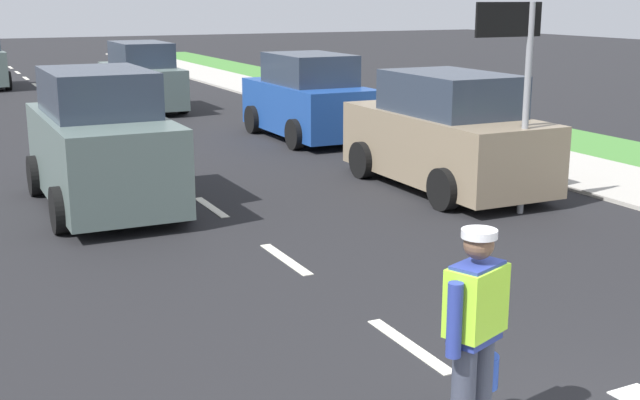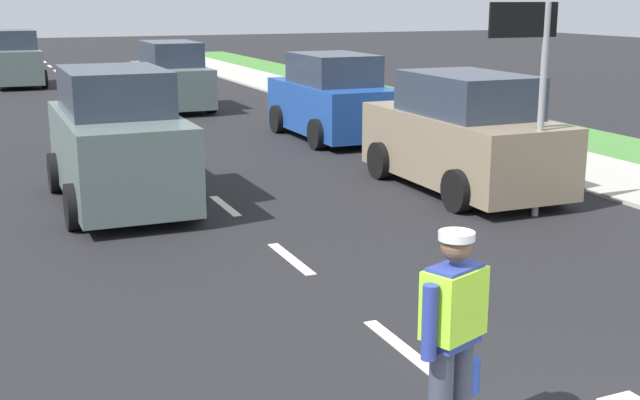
% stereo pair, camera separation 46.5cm
% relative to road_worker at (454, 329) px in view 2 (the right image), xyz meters
% --- Properties ---
extents(ground_plane, '(96.00, 96.00, 0.00)m').
position_rel_road_worker_xyz_m(ground_plane, '(0.51, 20.01, -0.93)').
color(ground_plane, black).
extents(sidewalk_right, '(2.40, 72.00, 0.14)m').
position_rel_road_worker_xyz_m(sidewalk_right, '(7.71, 9.01, -0.93)').
color(sidewalk_right, '#B2ADA3').
rests_on(sidewalk_right, ground).
extents(grass_verge_right, '(2.40, 72.00, 0.06)m').
position_rel_road_worker_xyz_m(grass_verge_right, '(10.11, 9.01, -0.93)').
color(grass_verge_right, '#478438').
rests_on(grass_verge_right, ground).
extents(lane_center_line, '(0.14, 46.40, 0.01)m').
position_rel_road_worker_xyz_m(lane_center_line, '(0.51, 24.21, -0.93)').
color(lane_center_line, silver).
rests_on(lane_center_line, ground).
extents(road_worker, '(0.68, 0.55, 1.67)m').
position_rel_road_worker_xyz_m(road_worker, '(0.00, 0.00, 0.00)').
color(road_worker, '#383D4C').
rests_on(road_worker, ground).
extents(lane_direction_sign, '(1.16, 0.11, 3.20)m').
position_rel_road_worker_xyz_m(lane_direction_sign, '(4.50, 5.30, 1.48)').
color(lane_direction_sign, gray).
rests_on(lane_direction_sign, ground).
extents(car_parked_far, '(2.00, 4.09, 1.99)m').
position_rel_road_worker_xyz_m(car_parked_far, '(4.72, 13.09, -0.01)').
color(car_parked_far, '#1E4799').
rests_on(car_parked_far, ground).
extents(car_outgoing_far, '(1.88, 4.38, 2.00)m').
position_rel_road_worker_xyz_m(car_outgoing_far, '(2.45, 19.88, -0.00)').
color(car_outgoing_far, slate).
rests_on(car_outgoing_far, ground).
extents(car_oncoming_lead, '(1.99, 4.17, 2.18)m').
position_rel_road_worker_xyz_m(car_oncoming_lead, '(-0.99, 8.53, 0.08)').
color(car_oncoming_lead, slate).
rests_on(car_oncoming_lead, ground).
extents(car_oncoming_third, '(1.88, 3.81, 2.08)m').
position_rel_road_worker_xyz_m(car_oncoming_third, '(-1.43, 28.51, 0.03)').
color(car_oncoming_third, slate).
rests_on(car_oncoming_third, ground).
extents(car_parked_curbside, '(2.01, 4.31, 2.02)m').
position_rel_road_worker_xyz_m(car_parked_curbside, '(4.65, 7.26, 0.01)').
color(car_parked_curbside, gray).
rests_on(car_parked_curbside, ground).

